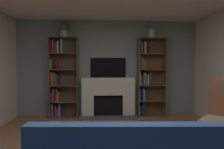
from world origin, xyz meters
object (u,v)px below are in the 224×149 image
object	(u,v)px
tv	(108,68)
fireplace	(108,96)
potted_plant	(64,29)
bookshelf_right	(148,77)
bookshelf_left	(61,78)
vase_with_flowers	(152,33)

from	to	relation	value
tv	fireplace	bearing A→B (deg)	-90.00
fireplace	tv	distance (m)	0.77
tv	potted_plant	xyz separation A→B (m)	(-1.17, -0.12, 1.01)
tv	bookshelf_right	distance (m)	1.11
tv	potted_plant	size ratio (longest dim) A/B	2.44
bookshelf_left	vase_with_flowers	bearing A→B (deg)	-0.71
fireplace	vase_with_flowers	distance (m)	2.05
potted_plant	vase_with_flowers	distance (m)	2.34
bookshelf_right	vase_with_flowers	xyz separation A→B (m)	(0.10, -0.03, 1.18)
bookshelf_left	potted_plant	distance (m)	1.28
bookshelf_left	potted_plant	bearing A→B (deg)	-17.03
tv	vase_with_flowers	bearing A→B (deg)	-5.85
bookshelf_left	bookshelf_right	world-z (taller)	same
bookshelf_left	fireplace	bearing A→B (deg)	0.34
bookshelf_left	vase_with_flowers	distance (m)	2.71
bookshelf_left	bookshelf_right	bearing A→B (deg)	-0.01
potted_plant	fireplace	bearing A→B (deg)	1.85
bookshelf_left	vase_with_flowers	world-z (taller)	vase_with_flowers
tv	bookshelf_right	xyz separation A→B (m)	(1.07, -0.09, -0.25)
fireplace	bookshelf_right	world-z (taller)	bookshelf_right
bookshelf_right	vase_with_flowers	world-z (taller)	vase_with_flowers
bookshelf_left	bookshelf_right	size ratio (longest dim) A/B	1.00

